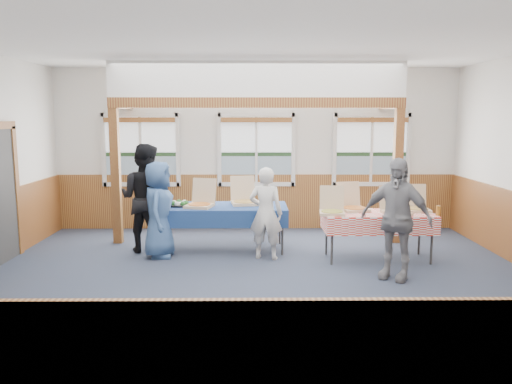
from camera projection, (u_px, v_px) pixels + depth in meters
floor at (259, 284)px, 6.75m from camera, size 8.00×8.00×0.00m
ceiling at (259, 40)px, 6.28m from camera, size 8.00×8.00×0.00m
wall_back at (256, 150)px, 9.98m from camera, size 8.00×0.00×8.00m
wall_front at (267, 223)px, 3.05m from camera, size 8.00×0.00×8.00m
wainscot_back at (256, 201)px, 10.11m from camera, size 7.98×0.05×1.10m
wainscot_front at (266, 380)px, 3.23m from camera, size 7.98×0.05×1.10m
window_left at (141, 146)px, 9.90m from camera, size 1.56×0.10×1.46m
window_mid at (256, 146)px, 9.92m from camera, size 1.56×0.10×1.46m
window_right at (371, 146)px, 9.94m from camera, size 1.56×0.10×1.46m
post_left at (116, 177)px, 8.83m from camera, size 0.15×0.15×2.40m
post_right at (397, 176)px, 8.87m from camera, size 0.15×0.15×2.40m
cross_beam at (257, 103)px, 8.66m from camera, size 5.15×0.18×0.18m
table_left at (224, 209)px, 8.45m from camera, size 2.28×1.44×0.76m
table_right at (378, 216)px, 7.84m from camera, size 1.86×1.31×0.76m
pizza_box_a at (200, 203)px, 8.32m from camera, size 0.53×0.60×0.46m
pizza_box_b at (244, 200)px, 8.59m from camera, size 0.50×0.58×0.47m
pizza_box_c at (332, 210)px, 7.72m from camera, size 0.43×0.51×0.41m
pizza_box_d at (353, 206)px, 8.01m from camera, size 0.50×0.57×0.44m
pizza_box_e at (395, 209)px, 7.75m from camera, size 0.44×0.51×0.42m
pizza_box_f at (417, 207)px, 7.97m from camera, size 0.40×0.48×0.41m
veggie_tray at (180, 204)px, 8.43m from camera, size 0.40×0.40×0.09m
drink_glass at (438, 211)px, 7.58m from camera, size 0.07×0.07×0.15m
woman_white at (266, 213)px, 7.88m from camera, size 0.60×0.47×1.47m
woman_black at (145, 198)px, 8.32m from camera, size 1.02×0.88×1.81m
man_blue at (159, 210)px, 7.99m from camera, size 0.50×0.77×1.55m
person_grey at (396, 219)px, 6.89m from camera, size 1.05×0.91×1.70m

